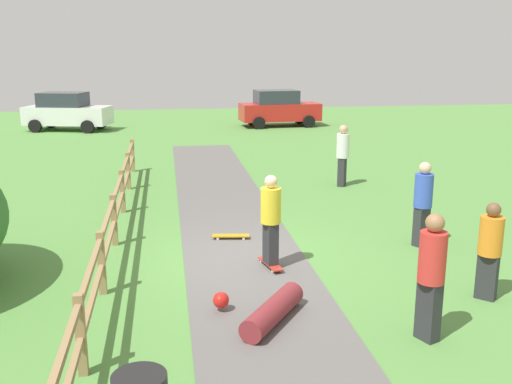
% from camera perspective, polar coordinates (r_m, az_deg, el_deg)
% --- Properties ---
extents(ground_plane, '(60.00, 60.00, 0.00)m').
position_cam_1_polar(ground_plane, '(11.64, -1.10, -6.56)').
color(ground_plane, '#568E42').
extents(asphalt_path, '(2.40, 28.00, 0.02)m').
position_cam_1_polar(asphalt_path, '(11.63, -1.10, -6.51)').
color(asphalt_path, '#605E5B').
rests_on(asphalt_path, ground_plane).
extents(wooden_fence, '(0.12, 18.12, 1.10)m').
position_cam_1_polar(wooden_fence, '(11.39, -14.22, -3.90)').
color(wooden_fence, '#997A51').
rests_on(wooden_fence, ground_plane).
extents(skater_riding, '(0.46, 0.82, 1.78)m').
position_cam_1_polar(skater_riding, '(10.85, 1.45, -2.43)').
color(skater_riding, '#B23326').
rests_on(skater_riding, asphalt_path).
extents(skater_fallen, '(1.46, 1.49, 0.36)m').
position_cam_1_polar(skater_fallen, '(9.02, 1.24, -11.44)').
color(skater_fallen, maroon).
rests_on(skater_fallen, asphalt_path).
extents(skateboard_loose, '(0.82, 0.31, 0.08)m').
position_cam_1_polar(skateboard_loose, '(12.77, -2.48, -4.28)').
color(skateboard_loose, '#BF8C19').
rests_on(skateboard_loose, asphalt_path).
extents(bystander_orange, '(0.54, 0.54, 1.65)m').
position_cam_1_polar(bystander_orange, '(10.31, 21.85, -4.99)').
color(bystander_orange, '#2D2D33').
rests_on(bystander_orange, ground_plane).
extents(bystander_red, '(0.50, 0.50, 1.87)m').
position_cam_1_polar(bystander_red, '(8.56, 16.74, -7.37)').
color(bystander_red, '#2D2D33').
rests_on(bystander_red, ground_plane).
extents(bystander_white, '(0.52, 0.52, 1.85)m').
position_cam_1_polar(bystander_white, '(17.72, 8.45, 3.85)').
color(bystander_white, '#2D2D33').
rests_on(bystander_white, ground_plane).
extents(bystander_blue, '(0.52, 0.52, 1.79)m').
position_cam_1_polar(bystander_blue, '(12.63, 15.97, -0.74)').
color(bystander_blue, '#2D2D33').
rests_on(bystander_blue, ground_plane).
extents(parked_car_red, '(4.31, 2.24, 1.92)m').
position_cam_1_polar(parked_car_red, '(31.51, 2.24, 8.16)').
color(parked_car_red, red).
rests_on(parked_car_red, ground_plane).
extents(parked_car_white, '(4.50, 2.79, 1.92)m').
position_cam_1_polar(parked_car_white, '(31.34, -17.97, 7.47)').
color(parked_car_white, silver).
rests_on(parked_car_white, ground_plane).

